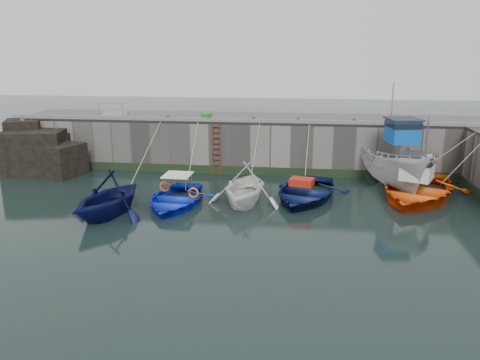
# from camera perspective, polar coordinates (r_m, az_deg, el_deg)

# --- Properties ---
(ground) EXTENTS (120.00, 120.00, 0.00)m
(ground) POSITION_cam_1_polar(r_m,az_deg,el_deg) (18.78, -2.28, -6.95)
(ground) COLOR black
(ground) RESTS_ON ground
(quay_back) EXTENTS (30.00, 5.00, 3.00)m
(quay_back) POSITION_cam_1_polar(r_m,az_deg,el_deg) (30.30, 1.72, 4.58)
(quay_back) COLOR slate
(quay_back) RESTS_ON ground
(road_back) EXTENTS (30.00, 5.00, 0.16)m
(road_back) POSITION_cam_1_polar(r_m,az_deg,el_deg) (30.05, 1.74, 7.55)
(road_back) COLOR black
(road_back) RESTS_ON quay_back
(kerb_back) EXTENTS (30.00, 0.30, 0.20)m
(kerb_back) POSITION_cam_1_polar(r_m,az_deg,el_deg) (27.71, 1.24, 7.28)
(kerb_back) COLOR slate
(kerb_back) RESTS_ON road_back
(algae_back) EXTENTS (30.00, 0.08, 0.50)m
(algae_back) POSITION_cam_1_polar(r_m,az_deg,el_deg) (28.10, 1.16, 1.13)
(algae_back) COLOR black
(algae_back) RESTS_ON ground
(rock_outcrop) EXTENTS (5.85, 4.24, 3.41)m
(rock_outcrop) POSITION_cam_1_polar(r_m,az_deg,el_deg) (31.25, -23.31, 3.22)
(rock_outcrop) COLOR black
(rock_outcrop) RESTS_ON ground
(ladder) EXTENTS (0.51, 0.08, 3.20)m
(ladder) POSITION_cam_1_polar(r_m,az_deg,el_deg) (28.05, -2.90, 3.90)
(ladder) COLOR #3F1E0F
(ladder) RESTS_ON ground
(boat_near_white) EXTENTS (4.76, 5.21, 2.35)m
(boat_near_white) POSITION_cam_1_polar(r_m,az_deg,el_deg) (22.05, -15.60, -4.10)
(boat_near_white) COLOR #0A0E3E
(boat_near_white) RESTS_ON ground
(boat_near_white_rope) EXTENTS (0.04, 6.13, 3.10)m
(boat_near_white_rope) POSITION_cam_1_polar(r_m,az_deg,el_deg) (26.75, -11.25, -0.44)
(boat_near_white_rope) COLOR tan
(boat_near_white_rope) RESTS_ON ground
(boat_near_blue) EXTENTS (3.74, 5.17, 1.05)m
(boat_near_blue) POSITION_cam_1_polar(r_m,az_deg,el_deg) (22.93, -7.85, -2.92)
(boat_near_blue) COLOR #0E27D3
(boat_near_blue) RESTS_ON ground
(boat_near_blue_rope) EXTENTS (0.04, 4.47, 3.10)m
(boat_near_blue_rope) POSITION_cam_1_polar(r_m,az_deg,el_deg) (26.94, -5.45, -0.10)
(boat_near_blue_rope) COLOR tan
(boat_near_blue_rope) RESTS_ON ground
(boat_near_blacktrim) EXTENTS (4.19, 4.74, 2.33)m
(boat_near_blacktrim) POSITION_cam_1_polar(r_m,az_deg,el_deg) (22.90, 0.60, -2.80)
(boat_near_blacktrim) COLOR silver
(boat_near_blacktrim) RESTS_ON ground
(boat_near_blacktrim_rope) EXTENTS (0.04, 3.98, 3.10)m
(boat_near_blacktrim_rope) POSITION_cam_1_polar(r_m,az_deg,el_deg) (26.71, 1.65, -0.17)
(boat_near_blacktrim_rope) COLOR tan
(boat_near_blacktrim_rope) RESTS_ON ground
(boat_near_navy) EXTENTS (5.35, 6.53, 1.18)m
(boat_near_navy) POSITION_cam_1_polar(r_m,az_deg,el_deg) (23.86, 7.92, -2.20)
(boat_near_navy) COLOR #0A1543
(boat_near_navy) RESTS_ON ground
(boat_near_navy_rope) EXTENTS (0.04, 3.18, 3.10)m
(boat_near_navy_rope) POSITION_cam_1_polar(r_m,az_deg,el_deg) (27.15, 7.91, -0.06)
(boat_near_navy_rope) COLOR tan
(boat_near_navy_rope) RESTS_ON ground
(boat_far_white) EXTENTS (4.13, 7.91, 5.90)m
(boat_far_white) POSITION_cam_1_polar(r_m,az_deg,el_deg) (26.74, 18.41, 1.75)
(boat_far_white) COLOR silver
(boat_far_white) RESTS_ON ground
(boat_far_orange) EXTENTS (7.25, 8.25, 4.42)m
(boat_far_orange) POSITION_cam_1_polar(r_m,az_deg,el_deg) (25.32, 20.80, -0.98)
(boat_far_orange) COLOR #F14F0C
(boat_far_orange) RESTS_ON ground
(fish_crate) EXTENTS (0.66, 0.59, 0.33)m
(fish_crate) POSITION_cam_1_polar(r_m,az_deg,el_deg) (29.36, -4.13, 7.81)
(fish_crate) COLOR #1B951F
(fish_crate) RESTS_ON road_back
(railing) EXTENTS (1.60, 1.05, 1.00)m
(railing) POSITION_cam_1_polar(r_m,az_deg,el_deg) (30.95, -15.00, 7.79)
(railing) COLOR #A5A8AD
(railing) RESTS_ON road_back
(bollard_a) EXTENTS (0.18, 0.18, 0.28)m
(bollard_a) POSITION_cam_1_polar(r_m,az_deg,el_deg) (28.78, -8.76, 7.48)
(bollard_a) COLOR #3F1E0F
(bollard_a) RESTS_ON road_back
(bollard_b) EXTENTS (0.18, 0.18, 0.28)m
(bollard_b) POSITION_cam_1_polar(r_m,az_deg,el_deg) (28.18, -3.84, 7.46)
(bollard_b) COLOR #3F1E0F
(bollard_b) RESTS_ON road_back
(bollard_c) EXTENTS (0.18, 0.18, 0.28)m
(bollard_c) POSITION_cam_1_polar(r_m,az_deg,el_deg) (27.78, 1.68, 7.38)
(bollard_c) COLOR #3F1E0F
(bollard_c) RESTS_ON road_back
(bollard_d) EXTENTS (0.18, 0.18, 0.28)m
(bollard_d) POSITION_cam_1_polar(r_m,az_deg,el_deg) (27.64, 7.09, 7.23)
(bollard_d) COLOR #3F1E0F
(bollard_d) RESTS_ON road_back
(bollard_e) EXTENTS (0.18, 0.18, 0.28)m
(bollard_e) POSITION_cam_1_polar(r_m,az_deg,el_deg) (27.80, 13.75, 6.96)
(bollard_e) COLOR #3F1E0F
(bollard_e) RESTS_ON road_back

